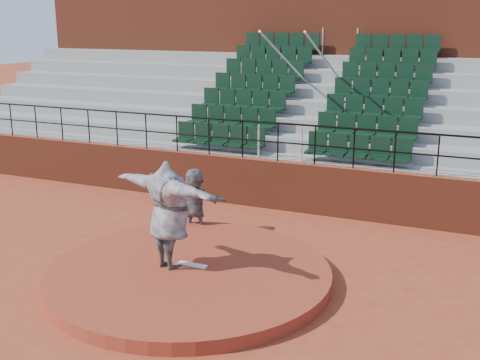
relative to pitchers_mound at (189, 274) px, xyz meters
The scene contains 9 objects.
ground 0.12m from the pitchers_mound, ahead, with size 90.00×90.00×0.00m, color #9B3D23.
pitchers_mound is the anchor object (origin of this frame).
pitching_rubber 0.21m from the pitchers_mound, 90.00° to the left, with size 0.60×0.15×0.03m, color white.
boundary_wall 5.03m from the pitchers_mound, 90.00° to the left, with size 24.00×0.30×1.30m, color maroon.
wall_railing 5.35m from the pitchers_mound, 90.00° to the left, with size 24.04×0.05×1.03m.
seating_deck 8.75m from the pitchers_mound, 90.00° to the left, with size 24.00×5.97×4.63m.
press_box_facade 13.06m from the pitchers_mound, 90.00° to the left, with size 24.00×3.00×7.10m, color maroon.
pitcher 1.24m from the pitchers_mound, behind, with size 2.60×0.71×2.12m, color black.
fielder 2.74m from the pitchers_mound, 114.72° to the left, with size 1.47×0.47×1.58m, color black.
Camera 1 is at (5.17, -9.50, 4.94)m, focal length 45.00 mm.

